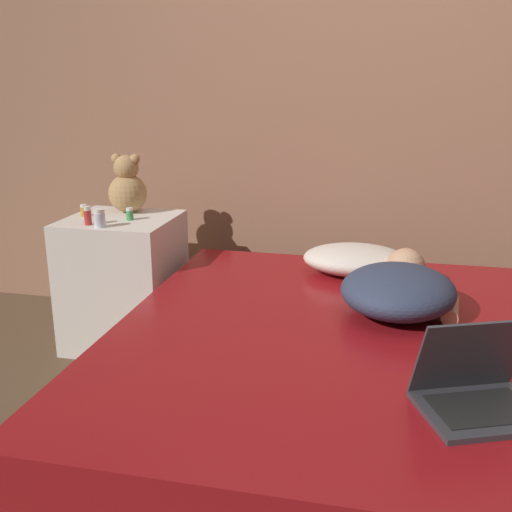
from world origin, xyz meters
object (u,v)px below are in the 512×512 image
at_px(person_lying, 400,288).
at_px(laptop, 477,390).
at_px(teddy_bear, 127,187).
at_px(pillow, 356,260).
at_px(bottle_green, 130,214).
at_px(bottle_amber, 84,210).
at_px(bottle_clear, 100,218).
at_px(bottle_red, 88,216).

bearing_deg(person_lying, laptop, -68.21).
bearing_deg(teddy_bear, person_lying, -22.06).
xyz_separation_m(person_lying, laptop, (0.19, -0.68, -0.03)).
height_order(pillow, bottle_green, bottle_green).
bearing_deg(bottle_amber, laptop, -32.69).
relative_size(bottle_green, bottle_clear, 0.71).
xyz_separation_m(pillow, person_lying, (0.19, -0.40, 0.02)).
height_order(teddy_bear, bottle_amber, teddy_bear).
bearing_deg(teddy_bear, bottle_red, -102.37).
bearing_deg(person_lying, bottle_green, 169.19).
height_order(laptop, bottle_amber, bottle_amber).
bearing_deg(bottle_clear, bottle_green, 67.01).
relative_size(person_lying, bottle_red, 7.61).
distance_m(teddy_bear, bottle_clear, 0.34).
xyz_separation_m(teddy_bear, bottle_green, (0.08, -0.16, -0.10)).
bearing_deg(person_lying, bottle_clear, 176.86).
height_order(person_lying, teddy_bear, teddy_bear).
bearing_deg(bottle_clear, bottle_red, 156.74).
xyz_separation_m(pillow, teddy_bear, (-1.13, 0.13, 0.26)).
bearing_deg(bottle_green, bottle_red, -137.55).
relative_size(laptop, bottle_green, 6.45).
relative_size(bottle_amber, bottle_red, 0.67).
bearing_deg(pillow, bottle_red, -172.26).
distance_m(bottle_green, bottle_clear, 0.18).
xyz_separation_m(pillow, bottle_amber, (-1.30, -0.00, 0.16)).
bearing_deg(teddy_bear, pillow, -6.65).
distance_m(person_lying, bottle_red, 1.41).
distance_m(pillow, person_lying, 0.44).
xyz_separation_m(teddy_bear, bottle_amber, (-0.17, -0.13, -0.10)).
relative_size(pillow, bottle_clear, 5.69).
relative_size(laptop, bottle_amber, 6.53).
distance_m(teddy_bear, bottle_red, 0.31).
bearing_deg(bottle_clear, bottle_amber, 133.23).
xyz_separation_m(laptop, bottle_red, (-1.57, 0.92, 0.18)).
xyz_separation_m(teddy_bear, bottle_clear, (0.01, -0.33, -0.08)).
height_order(laptop, bottle_red, bottle_red).
distance_m(pillow, bottle_clear, 1.15).
bearing_deg(teddy_bear, bottle_green, -64.01).
height_order(pillow, bottle_amber, bottle_amber).
height_order(teddy_bear, bottle_green, teddy_bear).
bearing_deg(bottle_clear, pillow, 9.84).
height_order(pillow, teddy_bear, teddy_bear).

